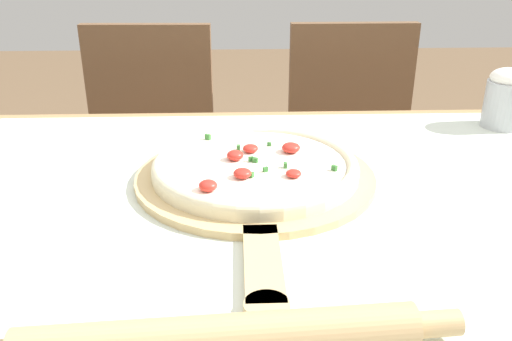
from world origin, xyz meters
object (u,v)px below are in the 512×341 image
object	(u,v)px
rolling_pin	(219,339)
flour_cup	(507,98)
pizza_peel	(256,181)
chair_right	(352,152)
chair_left	(149,155)
pizza	(255,166)

from	to	relation	value
rolling_pin	flour_cup	world-z (taller)	flour_cup
pizza_peel	chair_right	xyz separation A→B (m)	(0.32, 0.75, -0.26)
chair_right	pizza_peel	bearing A→B (deg)	-113.62
pizza_peel	flour_cup	size ratio (longest dim) A/B	4.53
rolling_pin	chair_left	world-z (taller)	chair_left
pizza_peel	rolling_pin	distance (m)	0.38
pizza	rolling_pin	xyz separation A→B (m)	(-0.05, -0.40, -0.00)
pizza	rolling_pin	bearing A→B (deg)	-96.83
rolling_pin	chair_right	xyz separation A→B (m)	(0.37, 1.13, -0.27)
pizza_peel	chair_left	world-z (taller)	chair_left
chair_left	flour_cup	xyz separation A→B (m)	(0.81, -0.49, 0.31)
pizza	flour_cup	bearing A→B (deg)	25.29
rolling_pin	pizza_peel	bearing A→B (deg)	82.86
pizza	chair_left	bearing A→B (deg)	111.92
rolling_pin	chair_right	bearing A→B (deg)	71.79
chair_left	chair_right	world-z (taller)	same
chair_left	rolling_pin	bearing A→B (deg)	-75.82
chair_left	chair_right	bearing A→B (deg)	1.86
chair_left	pizza_peel	bearing A→B (deg)	-66.67
flour_cup	rolling_pin	bearing A→B (deg)	-131.30
flour_cup	pizza_peel	bearing A→B (deg)	-153.19
pizza	flour_cup	distance (m)	0.57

